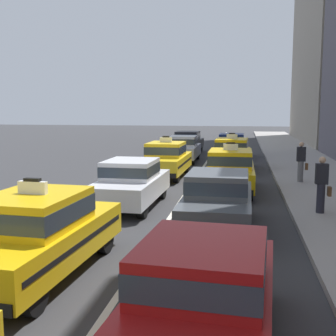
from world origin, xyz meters
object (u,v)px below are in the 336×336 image
at_px(sedan_left_sixth, 188,141).
at_px(taxi_right_fourth, 230,170).
at_px(sedan_right_third, 218,199).
at_px(sedan_right_sixth, 232,145).
at_px(pedestrian_by_storefront, 322,185).
at_px(sedan_left_third, 131,182).
at_px(sedan_right_second, 203,294).
at_px(taxi_left_second, 37,232).
at_px(taxi_left_fourth, 166,159).
at_px(sedan_left_fifth, 183,148).
at_px(pedestrian_mid_block, 301,162).
at_px(taxi_right_fifth, 232,153).

distance_m(sedan_left_sixth, taxi_right_fourth, 14.74).
bearing_deg(sedan_right_third, sedan_right_sixth, 90.24).
height_order(sedan_left_sixth, pedestrian_by_storefront, pedestrian_by_storefront).
relative_size(sedan_left_third, taxi_right_fourth, 0.95).
xyz_separation_m(sedan_left_sixth, sedan_right_second, (3.42, -25.72, 0.00)).
height_order(taxi_left_second, sedan_right_third, taxi_left_second).
height_order(sedan_left_third, taxi_left_fourth, taxi_left_fourth).
distance_m(sedan_left_fifth, pedestrian_by_storefront, 14.04).
xyz_separation_m(sedan_left_third, sedan_right_third, (2.98, -2.24, 0.00)).
bearing_deg(taxi_left_fourth, taxi_right_fourth, -46.35).
bearing_deg(taxi_right_fourth, sedan_right_third, -91.94).
relative_size(taxi_left_second, taxi_left_fourth, 1.01).
height_order(sedan_right_second, pedestrian_by_storefront, pedestrian_by_storefront).
bearing_deg(taxi_left_second, sedan_left_third, 87.35).
xyz_separation_m(taxi_left_second, sedan_right_third, (3.26, 3.87, -0.03)).
bearing_deg(sedan_left_sixth, pedestrian_mid_block, -62.64).
distance_m(taxi_right_fifth, pedestrian_by_storefront, 10.25).
bearing_deg(sedan_left_fifth, pedestrian_by_storefront, -65.23).
bearing_deg(sedan_right_sixth, taxi_left_second, -98.53).
bearing_deg(sedan_left_fifth, sedan_right_second, -81.55).
distance_m(sedan_left_fifth, sedan_right_sixth, 4.00).
height_order(sedan_left_third, sedan_right_third, same).
xyz_separation_m(sedan_left_third, taxi_right_fourth, (3.16, 3.10, 0.03)).
bearing_deg(taxi_left_second, sedan_left_sixth, 90.04).
bearing_deg(sedan_right_sixth, taxi_right_fourth, -88.80).
xyz_separation_m(sedan_left_fifth, sedan_right_second, (3.06, -20.61, 0.00)).
bearing_deg(taxi_right_fifth, taxi_left_second, -102.17).
height_order(taxi_left_second, sedan_right_second, taxi_left_second).
bearing_deg(sedan_right_sixth, sedan_right_second, -89.47).
bearing_deg(taxi_left_second, taxi_left_fourth, 88.39).
distance_m(sedan_left_fifth, sedan_right_second, 20.84).
relative_size(taxi_right_fourth, taxi_right_fifth, 0.99).
bearing_deg(taxi_left_second, sedan_right_second, -32.66).
bearing_deg(sedan_left_third, sedan_right_sixth, 79.14).
xyz_separation_m(taxi_left_second, sedan_right_second, (3.40, -2.18, -0.03)).
xyz_separation_m(sedan_left_third, pedestrian_mid_block, (6.06, 5.14, 0.15)).
relative_size(sedan_left_third, sedan_right_sixth, 1.01).
bearing_deg(taxi_right_fifth, taxi_left_fourth, -134.35).
xyz_separation_m(taxi_left_fourth, pedestrian_by_storefront, (5.88, -6.77, 0.12)).
height_order(sedan_right_third, sedan_right_sixth, same).
height_order(sedan_left_fifth, pedestrian_mid_block, pedestrian_mid_block).
xyz_separation_m(sedan_left_fifth, taxi_right_fifth, (3.00, -2.92, 0.03)).
height_order(sedan_right_third, pedestrian_mid_block, pedestrian_mid_block).
bearing_deg(taxi_right_fifth, sedan_left_fifth, 135.81).
xyz_separation_m(sedan_left_third, taxi_right_fifth, (3.06, 9.40, 0.03)).
xyz_separation_m(sedan_right_third, sedan_right_sixth, (-0.07, 17.37, 0.00)).
bearing_deg(pedestrian_mid_block, taxi_right_fourth, -144.99).
xyz_separation_m(taxi_right_fourth, sedan_right_sixth, (-0.25, 12.03, -0.03)).
distance_m(taxi_right_fourth, pedestrian_by_storefront, 4.50).
bearing_deg(sedan_right_second, taxi_left_fourth, 101.80).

